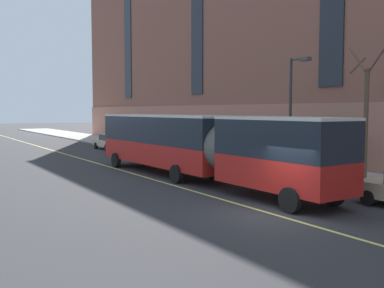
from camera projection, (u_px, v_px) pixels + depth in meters
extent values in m
plane|color=#303033|center=(276.00, 215.00, 16.74)|extent=(260.00, 260.00, 0.00)
cube|color=#ADA89E|center=(367.00, 182.00, 24.16)|extent=(5.93, 160.00, 0.15)
cube|color=#234C2D|center=(322.00, 131.00, 28.51)|extent=(3.20, 3.40, 0.24)
cube|color=#1E232B|center=(127.00, 1.00, 56.80)|extent=(0.10, 2.00, 24.46)
cube|color=red|center=(162.00, 153.00, 27.77)|extent=(2.72, 12.43, 1.30)
cube|color=black|center=(162.00, 130.00, 27.66)|extent=(2.73, 12.43, 1.59)
cube|color=silver|center=(162.00, 116.00, 27.59)|extent=(2.74, 12.43, 0.12)
cube|color=#19232D|center=(121.00, 129.00, 32.87)|extent=(2.25, 0.13, 1.19)
cube|color=orange|center=(121.00, 118.00, 32.82)|extent=(1.71, 0.10, 0.28)
cube|color=black|center=(121.00, 154.00, 33.02)|extent=(2.40, 0.17, 0.24)
cube|color=white|center=(110.00, 151.00, 32.54)|extent=(0.28, 0.07, 0.18)
cube|color=white|center=(132.00, 150.00, 33.47)|extent=(0.28, 0.07, 0.18)
cylinder|color=#595651|center=(229.00, 148.00, 22.11)|extent=(2.35, 1.05, 2.32)
cube|color=red|center=(281.00, 172.00, 19.10)|extent=(2.59, 6.40, 1.30)
cube|color=black|center=(282.00, 139.00, 18.99)|extent=(2.60, 6.40, 1.59)
cube|color=silver|center=(282.00, 118.00, 18.93)|extent=(2.61, 6.40, 0.12)
cylinder|color=black|center=(116.00, 160.00, 30.78)|extent=(0.32, 1.01, 1.00)
cylinder|color=black|center=(148.00, 158.00, 32.11)|extent=(0.32, 1.01, 1.00)
cylinder|color=black|center=(176.00, 174.00, 24.05)|extent=(0.32, 1.01, 1.00)
cylinder|color=black|center=(213.00, 171.00, 25.38)|extent=(0.32, 1.01, 1.00)
cylinder|color=black|center=(290.00, 200.00, 17.04)|extent=(0.32, 1.01, 1.00)
cylinder|color=black|center=(333.00, 194.00, 18.37)|extent=(0.32, 1.01, 1.00)
cube|color=#4C4C51|center=(144.00, 149.00, 38.30)|extent=(1.90, 4.68, 0.64)
cube|color=#232D38|center=(145.00, 142.00, 38.05)|extent=(1.65, 2.12, 0.56)
cube|color=#4C4C51|center=(145.00, 138.00, 38.03)|extent=(1.61, 2.02, 0.04)
cylinder|color=black|center=(128.00, 152.00, 39.09)|extent=(0.23, 0.64, 0.64)
cylinder|color=black|center=(147.00, 151.00, 40.02)|extent=(0.23, 0.64, 0.64)
cylinder|color=black|center=(142.00, 154.00, 36.62)|extent=(0.23, 0.64, 0.64)
cylinder|color=black|center=(161.00, 153.00, 37.55)|extent=(0.23, 0.64, 0.64)
cylinder|color=black|center=(368.00, 198.00, 18.40)|extent=(0.24, 0.65, 0.64)
cube|color=#B7B7BC|center=(204.00, 159.00, 30.03)|extent=(1.80, 4.77, 0.64)
cube|color=#232D38|center=(206.00, 151.00, 29.78)|extent=(1.57, 2.15, 0.56)
cube|color=#B7B7BC|center=(206.00, 146.00, 29.76)|extent=(1.54, 2.05, 0.04)
cylinder|color=black|center=(181.00, 163.00, 30.86)|extent=(0.22, 0.64, 0.64)
cylinder|color=black|center=(203.00, 161.00, 31.76)|extent=(0.22, 0.64, 0.64)
cylinder|color=black|center=(205.00, 167.00, 28.35)|extent=(0.22, 0.64, 0.64)
cylinder|color=black|center=(227.00, 165.00, 29.25)|extent=(0.22, 0.64, 0.64)
cube|color=#BCAD89|center=(110.00, 143.00, 44.76)|extent=(1.89, 4.64, 0.64)
cube|color=#232D38|center=(110.00, 137.00, 44.52)|extent=(1.65, 2.10, 0.56)
cube|color=#BCAD89|center=(110.00, 134.00, 44.50)|extent=(1.61, 2.00, 0.04)
cylinder|color=black|center=(96.00, 146.00, 45.51)|extent=(0.23, 0.64, 0.64)
cylinder|color=black|center=(113.00, 145.00, 46.48)|extent=(0.23, 0.64, 0.64)
cylinder|color=black|center=(106.00, 148.00, 43.10)|extent=(0.23, 0.64, 0.64)
cylinder|color=black|center=(124.00, 147.00, 44.06)|extent=(0.23, 0.64, 0.64)
cylinder|color=brown|center=(366.00, 125.00, 23.70)|extent=(0.24, 0.24, 5.94)
cylinder|color=brown|center=(377.00, 60.00, 23.68)|extent=(0.32, 1.31, 1.40)
cylinder|color=brown|center=(358.00, 65.00, 23.95)|extent=(1.25, 0.15, 0.92)
cylinder|color=brown|center=(357.00, 59.00, 23.25)|extent=(0.45, 1.36, 1.38)
cylinder|color=#2D2D30|center=(290.00, 118.00, 25.61)|extent=(0.16, 0.16, 6.70)
cylinder|color=#2D2D30|center=(298.00, 59.00, 24.90)|extent=(0.10, 1.10, 0.10)
cube|color=#3D3D3F|center=(306.00, 59.00, 24.43)|extent=(0.36, 0.60, 0.20)
cylinder|color=red|center=(213.00, 159.00, 32.22)|extent=(0.24, 0.24, 0.55)
sphere|color=silver|center=(213.00, 154.00, 32.19)|extent=(0.20, 0.20, 0.20)
cylinder|color=silver|center=(212.00, 158.00, 32.13)|extent=(0.10, 0.09, 0.09)
cylinder|color=silver|center=(215.00, 158.00, 32.30)|extent=(0.10, 0.09, 0.09)
cube|color=#E0D66B|center=(229.00, 201.00, 19.30)|extent=(0.16, 140.00, 0.01)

